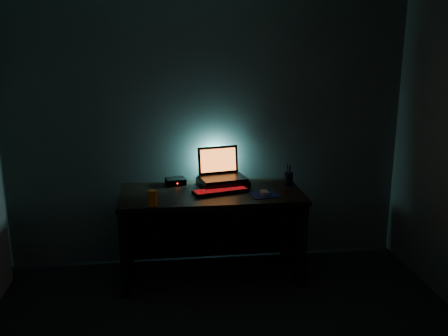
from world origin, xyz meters
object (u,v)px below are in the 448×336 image
object	(u,v)px
mouse	(265,193)
router	(176,181)
juice_glass	(152,198)
keyboard	(220,191)
pen_cup	(289,179)
laptop	(221,171)

from	to	relation	value
mouse	router	size ratio (longest dim) A/B	0.49
juice_glass	router	world-z (taller)	juice_glass
router	juice_glass	bearing A→B (deg)	-120.94
keyboard	mouse	bearing A→B (deg)	-32.33
pen_cup	juice_glass	bearing A→B (deg)	-160.83
mouse	juice_glass	world-z (taller)	juice_glass
laptop	pen_cup	bearing A→B (deg)	-21.55
pen_cup	router	distance (m)	0.98
keyboard	juice_glass	bearing A→B (deg)	-169.97
pen_cup	router	bearing A→B (deg)	171.85
mouse	juice_glass	distance (m)	0.91
mouse	juice_glass	size ratio (longest dim) A/B	0.78
juice_glass	router	bearing A→B (deg)	70.63
laptop	keyboard	xyz separation A→B (m)	(-0.03, -0.24, -0.11)
keyboard	juice_glass	distance (m)	0.61
keyboard	mouse	world-z (taller)	mouse
mouse	router	bearing A→B (deg)	143.69
mouse	pen_cup	world-z (taller)	pen_cup
laptop	juice_glass	xyz separation A→B (m)	(-0.58, -0.50, -0.06)
mouse	pen_cup	size ratio (longest dim) A/B	0.84
laptop	pen_cup	size ratio (longest dim) A/B	3.91
mouse	router	distance (m)	0.81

